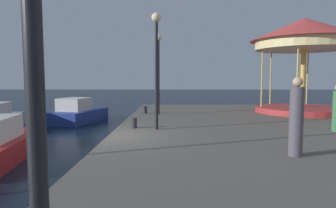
{
  "coord_description": "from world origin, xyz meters",
  "views": [
    {
      "loc": [
        2.19,
        -9.97,
        2.76
      ],
      "look_at": [
        2.01,
        2.23,
        1.68
      ],
      "focal_mm": 31.6,
      "sensor_mm": 36.0,
      "label": 1
    }
  ],
  "objects_px": {
    "bollard_center": "(134,123)",
    "bollard_south": "(145,110)",
    "motorboat_blue": "(77,113)",
    "lamp_post_far_end": "(158,60)",
    "carousel": "(304,43)",
    "lamp_post_mid_promenade": "(156,50)",
    "person_near_carousel": "(296,119)"
  },
  "relations": [
    {
      "from": "bollard_south",
      "to": "motorboat_blue",
      "type": "bearing_deg",
      "value": 154.78
    },
    {
      "from": "carousel",
      "to": "motorboat_blue",
      "type": "bearing_deg",
      "value": 173.61
    },
    {
      "from": "carousel",
      "to": "lamp_post_mid_promenade",
      "type": "relative_size",
      "value": 1.35
    },
    {
      "from": "motorboat_blue",
      "to": "carousel",
      "type": "xyz_separation_m",
      "value": [
        13.31,
        -1.49,
        4.14
      ]
    },
    {
      "from": "motorboat_blue",
      "to": "bollard_center",
      "type": "height_order",
      "value": "motorboat_blue"
    },
    {
      "from": "motorboat_blue",
      "to": "carousel",
      "type": "bearing_deg",
      "value": -6.39
    },
    {
      "from": "lamp_post_far_end",
      "to": "person_near_carousel",
      "type": "distance_m",
      "value": 9.48
    },
    {
      "from": "carousel",
      "to": "bollard_center",
      "type": "distance_m",
      "value": 10.99
    },
    {
      "from": "bollard_center",
      "to": "bollard_south",
      "type": "xyz_separation_m",
      "value": [
        -0.01,
        4.76,
        0.0
      ]
    },
    {
      "from": "motorboat_blue",
      "to": "person_near_carousel",
      "type": "relative_size",
      "value": 2.23
    },
    {
      "from": "motorboat_blue",
      "to": "lamp_post_far_end",
      "type": "bearing_deg",
      "value": -25.43
    },
    {
      "from": "lamp_post_far_end",
      "to": "person_near_carousel",
      "type": "relative_size",
      "value": 2.15
    },
    {
      "from": "bollard_center",
      "to": "bollard_south",
      "type": "bearing_deg",
      "value": 90.12
    },
    {
      "from": "carousel",
      "to": "bollard_south",
      "type": "bearing_deg",
      "value": -176.07
    },
    {
      "from": "lamp_post_mid_promenade",
      "to": "bollard_center",
      "type": "bearing_deg",
      "value": 162.88
    },
    {
      "from": "bollard_south",
      "to": "lamp_post_far_end",
      "type": "bearing_deg",
      "value": -26.6
    },
    {
      "from": "lamp_post_mid_promenade",
      "to": "person_near_carousel",
      "type": "relative_size",
      "value": 2.2
    },
    {
      "from": "bollard_center",
      "to": "person_near_carousel",
      "type": "height_order",
      "value": "person_near_carousel"
    },
    {
      "from": "lamp_post_mid_promenade",
      "to": "bollard_south",
      "type": "xyz_separation_m",
      "value": [
        -0.91,
        5.04,
        -2.78
      ]
    },
    {
      "from": "carousel",
      "to": "bollard_south",
      "type": "xyz_separation_m",
      "value": [
        -8.85,
        -0.61,
        -3.7
      ]
    },
    {
      "from": "bollard_center",
      "to": "bollard_south",
      "type": "height_order",
      "value": "same"
    },
    {
      "from": "carousel",
      "to": "bollard_south",
      "type": "height_order",
      "value": "carousel"
    },
    {
      "from": "motorboat_blue",
      "to": "person_near_carousel",
      "type": "bearing_deg",
      "value": -50.35
    },
    {
      "from": "carousel",
      "to": "person_near_carousel",
      "type": "bearing_deg",
      "value": -114.25
    },
    {
      "from": "lamp_post_far_end",
      "to": "bollard_center",
      "type": "bearing_deg",
      "value": -99.86
    },
    {
      "from": "motorboat_blue",
      "to": "lamp_post_mid_promenade",
      "type": "distance_m",
      "value": 9.49
    },
    {
      "from": "bollard_center",
      "to": "person_near_carousel",
      "type": "bearing_deg",
      "value": -41.58
    },
    {
      "from": "carousel",
      "to": "lamp_post_far_end",
      "type": "distance_m",
      "value": 8.21
    },
    {
      "from": "motorboat_blue",
      "to": "lamp_post_far_end",
      "type": "xyz_separation_m",
      "value": [
        5.23,
        -2.48,
        3.15
      ]
    },
    {
      "from": "motorboat_blue",
      "to": "carousel",
      "type": "distance_m",
      "value": 14.02
    },
    {
      "from": "lamp_post_mid_promenade",
      "to": "person_near_carousel",
      "type": "distance_m",
      "value": 5.67
    },
    {
      "from": "lamp_post_far_end",
      "to": "lamp_post_mid_promenade",
      "type": "bearing_deg",
      "value": -88.23
    }
  ]
}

